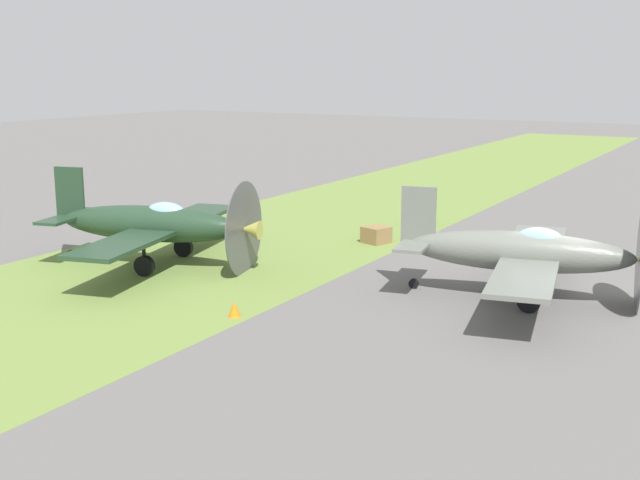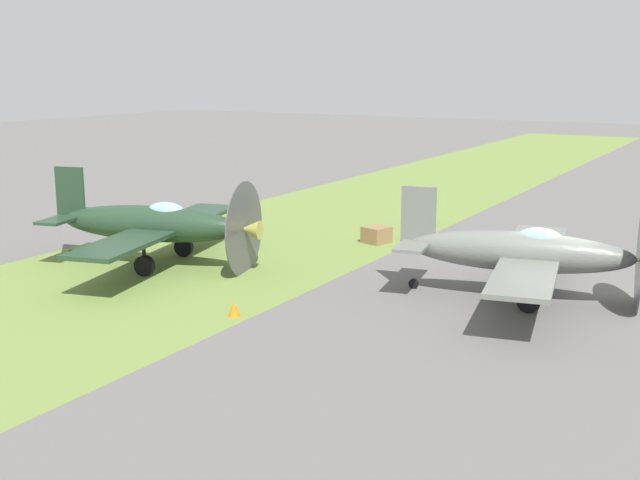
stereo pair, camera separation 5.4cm
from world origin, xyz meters
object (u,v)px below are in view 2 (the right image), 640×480
at_px(airplane_wingman, 155,224).
at_px(supply_crate, 377,235).
at_px(fuel_drum, 423,214).
at_px(runway_marker_cone, 234,309).
at_px(airplane_lead, 523,252).

xyz_separation_m(airplane_wingman, supply_crate, (-7.08, 5.05, -1.13)).
distance_m(fuel_drum, runway_marker_cone, 15.16).
height_order(airplane_lead, supply_crate, airplane_lead).
relative_size(airplane_lead, supply_crate, 10.51).
xyz_separation_m(airplane_lead, airplane_wingman, (2.27, -12.17, 0.05)).
height_order(airplane_wingman, fuel_drum, airplane_wingman).
bearing_deg(airplane_wingman, runway_marker_cone, 45.77).
bearing_deg(fuel_drum, runway_marker_cone, 2.93).
bearing_deg(airplane_lead, fuel_drum, -153.79).
relative_size(supply_crate, runway_marker_cone, 2.05).
xyz_separation_m(supply_crate, runway_marker_cone, (10.56, 0.80, -0.10)).
relative_size(fuel_drum, supply_crate, 1.00).
relative_size(airplane_wingman, supply_crate, 10.86).
bearing_deg(supply_crate, fuel_drum, 179.72).
distance_m(airplane_wingman, runway_marker_cone, 6.91).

